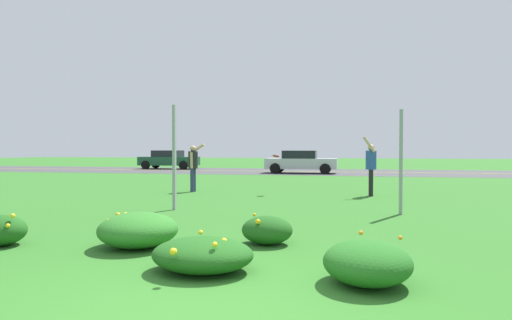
{
  "coord_description": "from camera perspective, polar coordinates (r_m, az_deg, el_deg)",
  "views": [
    {
      "loc": [
        1.39,
        -3.56,
        1.51
      ],
      "look_at": [
        -1.23,
        8.73,
        1.2
      ],
      "focal_mm": 29.94,
      "sensor_mm": 36.0,
      "label": 1
    }
  ],
  "objects": [
    {
      "name": "daylily_clump_front_center",
      "position": [
        7.89,
        -31.0,
        -8.04
      ],
      "size": [
        0.82,
        0.71,
        0.53
      ],
      "color": "#1E5619",
      "rests_on": "ground"
    },
    {
      "name": "sign_post_near_path",
      "position": [
        10.85,
        -10.86,
        0.34
      ],
      "size": [
        0.07,
        0.1,
        2.62
      ],
      "color": "#93969B",
      "rests_on": "ground"
    },
    {
      "name": "daylily_clump_mid_left",
      "position": [
        6.89,
        1.49,
        -9.34
      ],
      "size": [
        0.82,
        0.71,
        0.47
      ],
      "color": "#1E5619",
      "rests_on": "ground"
    },
    {
      "name": "highway_strip",
      "position": [
        29.32,
        9.34,
        -1.57
      ],
      "size": [
        120.0,
        8.86,
        0.01
      ],
      "primitive_type": "cube",
      "color": "#424244",
      "rests_on": "ground"
    },
    {
      "name": "daylily_clump_near_camera",
      "position": [
        5.44,
        -7.15,
        -12.42
      ],
      "size": [
        1.28,
        1.09,
        0.46
      ],
      "color": "#1E5619",
      "rests_on": "ground"
    },
    {
      "name": "daylily_clump_front_left",
      "position": [
        6.93,
        -15.46,
        -8.97
      ],
      "size": [
        1.22,
        1.23,
        0.53
      ],
      "color": "#2D7526",
      "rests_on": "ground"
    },
    {
      "name": "sign_post_by_roadside",
      "position": [
        10.46,
        18.78,
        -0.26
      ],
      "size": [
        0.07,
        0.1,
        2.44
      ],
      "color": "#93969B",
      "rests_on": "ground"
    },
    {
      "name": "ground_plane",
      "position": [
        16.53,
        7.21,
        -3.85
      ],
      "size": [
        120.0,
        120.0,
        0.0
      ],
      "primitive_type": "plane",
      "color": "#2D6B23"
    },
    {
      "name": "daylily_clump_front_right",
      "position": [
        5.07,
        14.64,
        -13.09
      ],
      "size": [
        0.99,
        1.05,
        0.53
      ],
      "color": "#23661E",
      "rests_on": "ground"
    },
    {
      "name": "car_dark_green_leftmost",
      "position": [
        34.12,
        -11.58,
        0.07
      ],
      "size": [
        4.5,
        2.0,
        1.45
      ],
      "color": "#194C2D",
      "rests_on": "ground"
    },
    {
      "name": "car_silver_center_left",
      "position": [
        27.42,
        6.03,
        -0.22
      ],
      "size": [
        4.5,
        2.0,
        1.45
      ],
      "color": "#B7BABF",
      "rests_on": "ground"
    },
    {
      "name": "person_thrower_dark_shirt",
      "position": [
        15.41,
        -8.39,
        -0.53
      ],
      "size": [
        0.54,
        0.49,
        1.73
      ],
      "color": "#232328",
      "rests_on": "ground"
    },
    {
      "name": "person_catcher_blue_shirt",
      "position": [
        14.33,
        15.1,
        -0.62
      ],
      "size": [
        0.44,
        0.49,
        1.94
      ],
      "color": "#2D4C9E",
      "rests_on": "ground"
    },
    {
      "name": "frisbee_red",
      "position": [
        14.39,
        2.68,
        0.51
      ],
      "size": [
        0.25,
        0.24,
        0.12
      ],
      "color": "red"
    },
    {
      "name": "highway_center_stripe",
      "position": [
        29.32,
        9.34,
        -1.56
      ],
      "size": [
        120.0,
        0.16,
        0.0
      ],
      "primitive_type": "cube",
      "color": "yellow",
      "rests_on": "ground"
    }
  ]
}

